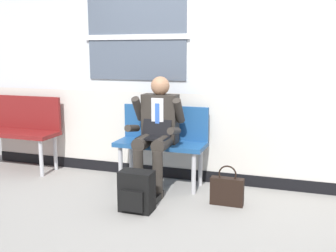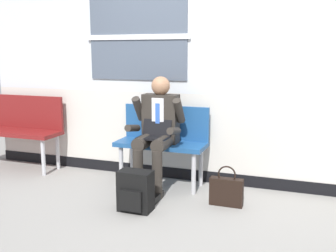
% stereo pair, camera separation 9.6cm
% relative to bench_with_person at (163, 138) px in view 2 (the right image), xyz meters
% --- Properties ---
extents(ground_plane, '(18.00, 18.00, 0.00)m').
position_rel_bench_with_person_xyz_m(ground_plane, '(0.32, -0.37, -0.55)').
color(ground_plane, gray).
extents(station_wall, '(5.67, 0.16, 2.85)m').
position_rel_bench_with_person_xyz_m(station_wall, '(0.31, 0.28, 0.87)').
color(station_wall, silver).
rests_on(station_wall, ground).
extents(bench_with_person, '(1.03, 0.42, 0.92)m').
position_rel_bench_with_person_xyz_m(bench_with_person, '(0.00, 0.00, 0.00)').
color(bench_with_person, navy).
rests_on(bench_with_person, ground).
extents(bench_empty, '(1.25, 0.42, 0.96)m').
position_rel_bench_with_person_xyz_m(bench_empty, '(-2.07, 0.01, 0.02)').
color(bench_empty, maroon).
rests_on(bench_empty, ground).
extents(person_seated, '(0.57, 0.70, 1.27)m').
position_rel_bench_with_person_xyz_m(person_seated, '(0.00, -0.20, 0.13)').
color(person_seated, '#2D2823').
rests_on(person_seated, ground).
extents(backpack, '(0.33, 0.24, 0.40)m').
position_rel_bench_with_person_xyz_m(backpack, '(0.03, -0.85, -0.35)').
color(backpack, black).
rests_on(backpack, ground).
extents(handbag, '(0.33, 0.10, 0.42)m').
position_rel_bench_with_person_xyz_m(handbag, '(0.84, -0.42, -0.40)').
color(handbag, black).
rests_on(handbag, ground).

